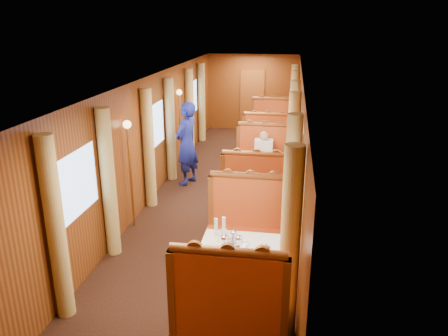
% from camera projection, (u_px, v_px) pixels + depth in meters
% --- Properties ---
extents(floor, '(3.00, 12.00, 0.01)m').
position_uv_depth(floor, '(225.00, 194.00, 9.37)').
color(floor, black).
rests_on(floor, ground).
extents(ceiling, '(3.00, 12.00, 0.01)m').
position_uv_depth(ceiling, '(225.00, 76.00, 8.56)').
color(ceiling, silver).
rests_on(ceiling, wall_left).
extents(wall_far, '(3.00, 0.01, 2.50)m').
position_uv_depth(wall_far, '(252.00, 92.00, 14.58)').
color(wall_far, brown).
rests_on(wall_far, floor).
extents(wall_near, '(3.00, 0.01, 2.50)m').
position_uv_depth(wall_near, '(106.00, 335.00, 3.35)').
color(wall_near, brown).
rests_on(wall_near, floor).
extents(wall_left, '(0.01, 12.00, 2.50)m').
position_uv_depth(wall_left, '(155.00, 135.00, 9.19)').
color(wall_left, brown).
rests_on(wall_left, floor).
extents(wall_right, '(0.01, 12.00, 2.50)m').
position_uv_depth(wall_right, '(299.00, 141.00, 8.75)').
color(wall_right, brown).
rests_on(wall_right, floor).
extents(doorway_far, '(0.80, 0.04, 2.00)m').
position_uv_depth(doorway_far, '(252.00, 100.00, 14.63)').
color(doorway_far, brown).
rests_on(doorway_far, floor).
extents(table_near, '(1.05, 0.72, 0.75)m').
position_uv_depth(table_near, '(240.00, 269.00, 5.86)').
color(table_near, white).
rests_on(table_near, floor).
extents(banquette_near_fwd, '(1.30, 0.55, 1.34)m').
position_uv_depth(banquette_near_fwd, '(230.00, 313.00, 4.90)').
color(banquette_near_fwd, '#AE2913').
rests_on(banquette_near_fwd, floor).
extents(banquette_near_aft, '(1.30, 0.55, 1.34)m').
position_uv_depth(banquette_near_aft, '(248.00, 231.00, 6.80)').
color(banquette_near_aft, '#AE2913').
rests_on(banquette_near_aft, floor).
extents(table_mid, '(1.05, 0.72, 0.75)m').
position_uv_depth(table_mid, '(260.00, 180.00, 9.14)').
color(table_mid, white).
rests_on(table_mid, floor).
extents(banquette_mid_fwd, '(1.30, 0.55, 1.34)m').
position_uv_depth(banquette_mid_fwd, '(256.00, 196.00, 8.17)').
color(banquette_mid_fwd, '#AE2913').
rests_on(banquette_mid_fwd, floor).
extents(banquette_mid_aft, '(1.30, 0.55, 1.34)m').
position_uv_depth(banquette_mid_aft, '(264.00, 163.00, 10.07)').
color(banquette_mid_aft, '#AE2913').
rests_on(banquette_mid_aft, floor).
extents(table_far, '(1.05, 0.72, 0.75)m').
position_uv_depth(table_far, '(270.00, 138.00, 12.41)').
color(table_far, white).
rests_on(table_far, floor).
extents(banquette_far_fwd, '(1.30, 0.55, 1.34)m').
position_uv_depth(banquette_far_fwd, '(268.00, 145.00, 11.45)').
color(banquette_far_fwd, '#AE2913').
rests_on(banquette_far_fwd, floor).
extents(banquette_far_aft, '(1.30, 0.55, 1.34)m').
position_uv_depth(banquette_far_aft, '(272.00, 128.00, 13.35)').
color(banquette_far_aft, '#AE2913').
rests_on(banquette_far_aft, floor).
extents(tea_tray, '(0.42, 0.38, 0.01)m').
position_uv_depth(tea_tray, '(234.00, 244.00, 5.72)').
color(tea_tray, silver).
rests_on(tea_tray, table_near).
extents(teapot_left, '(0.19, 0.15, 0.14)m').
position_uv_depth(teapot_left, '(224.00, 243.00, 5.62)').
color(teapot_left, silver).
rests_on(teapot_left, tea_tray).
extents(teapot_right, '(0.17, 0.14, 0.13)m').
position_uv_depth(teapot_right, '(239.00, 243.00, 5.64)').
color(teapot_right, silver).
rests_on(teapot_right, tea_tray).
extents(teapot_back, '(0.18, 0.15, 0.12)m').
position_uv_depth(teapot_back, '(234.00, 237.00, 5.79)').
color(teapot_back, silver).
rests_on(teapot_back, tea_tray).
extents(fruit_plate, '(0.23, 0.23, 0.05)m').
position_uv_depth(fruit_plate, '(264.00, 248.00, 5.60)').
color(fruit_plate, white).
rests_on(fruit_plate, table_near).
extents(cup_inboard, '(0.08, 0.08, 0.26)m').
position_uv_depth(cup_inboard, '(216.00, 229.00, 5.91)').
color(cup_inboard, white).
rests_on(cup_inboard, table_near).
extents(cup_outboard, '(0.08, 0.08, 0.26)m').
position_uv_depth(cup_outboard, '(224.00, 228.00, 5.95)').
color(cup_outboard, white).
rests_on(cup_outboard, table_near).
extents(rose_vase_mid, '(0.06, 0.06, 0.36)m').
position_uv_depth(rose_vase_mid, '(261.00, 154.00, 8.99)').
color(rose_vase_mid, silver).
rests_on(rose_vase_mid, table_mid).
extents(rose_vase_far, '(0.06, 0.06, 0.36)m').
position_uv_depth(rose_vase_far, '(271.00, 119.00, 12.22)').
color(rose_vase_far, silver).
rests_on(rose_vase_far, table_far).
extents(window_left_near, '(0.01, 1.20, 0.90)m').
position_uv_depth(window_left_near, '(76.00, 185.00, 5.84)').
color(window_left_near, '#8AADDA').
rests_on(window_left_near, wall_left).
extents(curtain_left_near_a, '(0.22, 0.22, 2.35)m').
position_uv_depth(curtain_left_near_a, '(56.00, 230.00, 5.19)').
color(curtain_left_near_a, tan).
rests_on(curtain_left_near_a, floor).
extents(curtain_left_near_b, '(0.22, 0.22, 2.35)m').
position_uv_depth(curtain_left_near_b, '(109.00, 184.00, 6.65)').
color(curtain_left_near_b, tan).
rests_on(curtain_left_near_b, floor).
extents(window_right_near, '(0.01, 1.20, 0.90)m').
position_uv_depth(window_right_near, '(300.00, 198.00, 5.41)').
color(window_right_near, '#8AADDA').
rests_on(window_right_near, wall_right).
extents(curtain_right_near_a, '(0.22, 0.22, 2.35)m').
position_uv_depth(curtain_right_near_a, '(290.00, 248.00, 4.78)').
color(curtain_right_near_a, tan).
rests_on(curtain_right_near_a, floor).
extents(curtain_right_near_b, '(0.22, 0.22, 2.35)m').
position_uv_depth(curtain_right_near_b, '(291.00, 195.00, 6.24)').
color(curtain_right_near_b, tan).
rests_on(curtain_right_near_b, floor).
extents(window_left_mid, '(0.01, 1.20, 0.90)m').
position_uv_depth(window_left_mid, '(155.00, 126.00, 9.12)').
color(window_left_mid, '#8AADDA').
rests_on(window_left_mid, wall_left).
extents(curtain_left_mid_a, '(0.22, 0.22, 2.35)m').
position_uv_depth(curtain_left_mid_a, '(149.00, 149.00, 8.46)').
color(curtain_left_mid_a, tan).
rests_on(curtain_left_mid_a, floor).
extents(curtain_left_mid_b, '(0.22, 0.22, 2.35)m').
position_uv_depth(curtain_left_mid_b, '(170.00, 130.00, 9.92)').
color(curtain_left_mid_b, tan).
rests_on(curtain_left_mid_b, floor).
extents(window_right_mid, '(0.01, 1.20, 0.90)m').
position_uv_depth(window_right_mid, '(299.00, 131.00, 8.68)').
color(window_right_mid, '#8AADDA').
rests_on(window_right_mid, wall_right).
extents(curtain_right_mid_a, '(0.22, 0.22, 2.35)m').
position_uv_depth(curtain_right_mid_a, '(292.00, 155.00, 8.06)').
color(curtain_right_mid_a, tan).
rests_on(curtain_right_mid_a, floor).
extents(curtain_right_mid_b, '(0.22, 0.22, 2.35)m').
position_uv_depth(curtain_right_mid_b, '(293.00, 135.00, 9.52)').
color(curtain_right_mid_b, tan).
rests_on(curtain_right_mid_b, floor).
extents(window_left_far, '(0.01, 1.20, 0.90)m').
position_uv_depth(window_left_far, '(192.00, 98.00, 12.39)').
color(window_left_far, '#8AADDA').
rests_on(window_left_far, wall_left).
extents(curtain_left_far_a, '(0.22, 0.22, 2.35)m').
position_uv_depth(curtain_left_far_a, '(190.00, 113.00, 11.74)').
color(curtain_left_far_a, tan).
rests_on(curtain_left_far_a, floor).
extents(curtain_left_far_b, '(0.22, 0.22, 2.35)m').
position_uv_depth(curtain_left_far_b, '(202.00, 103.00, 13.20)').
color(curtain_left_far_b, tan).
rests_on(curtain_left_far_b, floor).
extents(window_right_far, '(0.01, 1.20, 0.90)m').
position_uv_depth(window_right_far, '(298.00, 101.00, 11.96)').
color(window_right_far, '#8AADDA').
rests_on(window_right_far, wall_right).
extents(curtain_right_far_a, '(0.22, 0.22, 2.35)m').
position_uv_depth(curtain_right_far_a, '(293.00, 116.00, 11.33)').
color(curtain_right_far_a, tan).
rests_on(curtain_right_far_a, floor).
extents(curtain_right_far_b, '(0.22, 0.22, 2.35)m').
position_uv_depth(curtain_right_far_b, '(294.00, 105.00, 12.79)').
color(curtain_right_far_b, tan).
rests_on(curtain_right_far_b, floor).
extents(sconce_left_fore, '(0.14, 0.14, 1.95)m').
position_uv_depth(sconce_left_fore, '(129.00, 153.00, 7.49)').
color(sconce_left_fore, '#BF8C3F').
rests_on(sconce_left_fore, floor).
extents(sconce_right_fore, '(0.14, 0.14, 1.95)m').
position_uv_depth(sconce_right_fore, '(294.00, 160.00, 7.08)').
color(sconce_right_fore, '#BF8C3F').
rests_on(sconce_right_fore, floor).
extents(sconce_left_aft, '(0.14, 0.14, 1.95)m').
position_uv_depth(sconce_left_aft, '(180.00, 112.00, 10.76)').
color(sconce_left_aft, '#BF8C3F').
rests_on(sconce_left_aft, floor).
extents(sconce_right_aft, '(0.14, 0.14, 1.95)m').
position_uv_depth(sconce_right_aft, '(294.00, 116.00, 10.36)').
color(sconce_right_aft, '#BF8C3F').
rests_on(sconce_right_aft, floor).
extents(steward, '(0.66, 0.79, 1.87)m').
position_uv_depth(steward, '(187.00, 144.00, 9.70)').
color(steward, navy).
rests_on(steward, floor).
extents(passenger, '(0.40, 0.44, 0.76)m').
position_uv_depth(passenger, '(263.00, 152.00, 9.75)').
color(passenger, beige).
rests_on(passenger, banquette_mid_aft).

